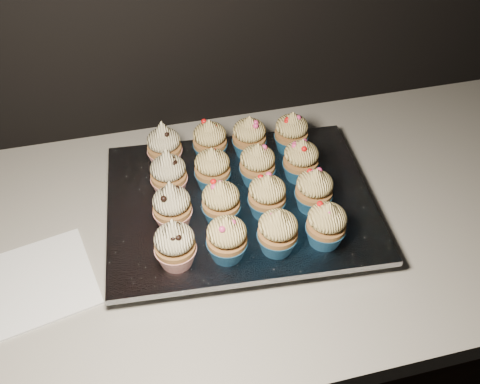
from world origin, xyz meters
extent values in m
cube|color=black|center=(0.00, 1.70, 0.43)|extent=(2.40, 0.60, 0.86)
cube|color=beige|center=(0.00, 1.70, 0.88)|extent=(2.44, 0.64, 0.04)
cube|color=white|center=(-0.54, 1.64, 0.90)|extent=(0.20, 0.20, 0.00)
cube|color=black|center=(-0.20, 1.72, 0.91)|extent=(0.44, 0.35, 0.02)
cube|color=silver|center=(-0.20, 1.72, 0.93)|extent=(0.48, 0.39, 0.01)
cone|color=#AE2418|center=(-0.33, 1.61, 0.95)|extent=(0.06, 0.06, 0.03)
ellipsoid|color=beige|center=(-0.33, 1.61, 0.99)|extent=(0.06, 0.06, 0.04)
cone|color=beige|center=(-0.33, 1.61, 1.02)|extent=(0.03, 0.03, 0.03)
cone|color=#1A517D|center=(-0.25, 1.60, 0.95)|extent=(0.06, 0.06, 0.03)
ellipsoid|color=#ECCA77|center=(-0.25, 1.60, 0.99)|extent=(0.06, 0.06, 0.04)
cone|color=#ECCA77|center=(-0.25, 1.60, 1.01)|extent=(0.03, 0.03, 0.02)
cone|color=#1A517D|center=(-0.17, 1.60, 0.95)|extent=(0.06, 0.06, 0.03)
ellipsoid|color=#ECCA77|center=(-0.17, 1.60, 0.99)|extent=(0.06, 0.06, 0.04)
cone|color=#ECCA77|center=(-0.17, 1.60, 1.01)|extent=(0.03, 0.03, 0.02)
cone|color=#1A517D|center=(-0.10, 1.59, 0.95)|extent=(0.06, 0.06, 0.03)
ellipsoid|color=#ECCA77|center=(-0.10, 1.59, 0.99)|extent=(0.06, 0.06, 0.04)
cone|color=#ECCA77|center=(-0.10, 1.59, 1.01)|extent=(0.03, 0.03, 0.02)
cone|color=#AE2418|center=(-0.32, 1.69, 0.95)|extent=(0.06, 0.06, 0.03)
ellipsoid|color=beige|center=(-0.32, 1.69, 0.99)|extent=(0.06, 0.06, 0.04)
cone|color=beige|center=(-0.32, 1.69, 1.02)|extent=(0.03, 0.03, 0.03)
cone|color=#1A517D|center=(-0.24, 1.68, 0.95)|extent=(0.06, 0.06, 0.03)
ellipsoid|color=#ECCA77|center=(-0.24, 1.68, 0.99)|extent=(0.06, 0.06, 0.04)
cone|color=#ECCA77|center=(-0.24, 1.68, 1.01)|extent=(0.03, 0.03, 0.02)
cone|color=#1A517D|center=(-0.17, 1.67, 0.95)|extent=(0.06, 0.06, 0.03)
ellipsoid|color=#ECCA77|center=(-0.17, 1.67, 0.99)|extent=(0.06, 0.06, 0.04)
cone|color=#ECCA77|center=(-0.17, 1.67, 1.01)|extent=(0.03, 0.03, 0.02)
cone|color=#1A517D|center=(-0.09, 1.67, 0.95)|extent=(0.06, 0.06, 0.03)
ellipsoid|color=#ECCA77|center=(-0.09, 1.67, 0.99)|extent=(0.06, 0.06, 0.04)
cone|color=#ECCA77|center=(-0.09, 1.67, 1.01)|extent=(0.03, 0.03, 0.02)
cone|color=#AE2418|center=(-0.31, 1.76, 0.95)|extent=(0.06, 0.06, 0.03)
ellipsoid|color=beige|center=(-0.31, 1.76, 0.99)|extent=(0.06, 0.06, 0.04)
cone|color=beige|center=(-0.31, 1.76, 1.02)|extent=(0.03, 0.03, 0.03)
cone|color=#1A517D|center=(-0.24, 1.76, 0.95)|extent=(0.06, 0.06, 0.03)
ellipsoid|color=#ECCA77|center=(-0.24, 1.76, 0.99)|extent=(0.06, 0.06, 0.04)
cone|color=#ECCA77|center=(-0.24, 1.76, 1.01)|extent=(0.03, 0.03, 0.02)
cone|color=#1A517D|center=(-0.16, 1.75, 0.95)|extent=(0.06, 0.06, 0.03)
ellipsoid|color=#ECCA77|center=(-0.16, 1.75, 0.99)|extent=(0.06, 0.06, 0.04)
cone|color=#ECCA77|center=(-0.16, 1.75, 1.01)|extent=(0.03, 0.03, 0.02)
cone|color=#1A517D|center=(-0.08, 1.75, 0.95)|extent=(0.06, 0.06, 0.03)
ellipsoid|color=#ECCA77|center=(-0.08, 1.75, 0.99)|extent=(0.06, 0.06, 0.04)
cone|color=#ECCA77|center=(-0.08, 1.75, 1.01)|extent=(0.03, 0.03, 0.02)
cone|color=#AE2418|center=(-0.31, 1.84, 0.95)|extent=(0.06, 0.06, 0.03)
ellipsoid|color=beige|center=(-0.31, 1.84, 0.99)|extent=(0.06, 0.06, 0.04)
cone|color=beige|center=(-0.31, 1.84, 1.02)|extent=(0.03, 0.03, 0.03)
cone|color=#1A517D|center=(-0.23, 1.84, 0.95)|extent=(0.06, 0.06, 0.03)
ellipsoid|color=#ECCA77|center=(-0.23, 1.84, 0.99)|extent=(0.06, 0.06, 0.04)
cone|color=#ECCA77|center=(-0.23, 1.84, 1.01)|extent=(0.03, 0.03, 0.02)
cone|color=#1A517D|center=(-0.16, 1.83, 0.95)|extent=(0.06, 0.06, 0.03)
ellipsoid|color=#ECCA77|center=(-0.16, 1.83, 0.99)|extent=(0.06, 0.06, 0.04)
cone|color=#ECCA77|center=(-0.16, 1.83, 1.01)|extent=(0.03, 0.03, 0.02)
cone|color=#1A517D|center=(-0.08, 1.82, 0.95)|extent=(0.06, 0.06, 0.03)
ellipsoid|color=#ECCA77|center=(-0.08, 1.82, 0.99)|extent=(0.06, 0.06, 0.04)
cone|color=#ECCA77|center=(-0.08, 1.82, 1.01)|extent=(0.03, 0.03, 0.02)
camera|label=1|loc=(-0.36, 1.08, 1.58)|focal=40.00mm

